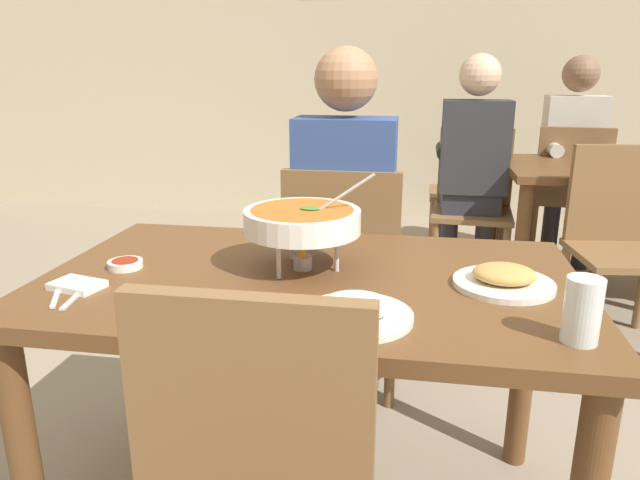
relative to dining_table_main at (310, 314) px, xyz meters
name	(u,v)px	position (x,y,z in m)	size (l,w,h in m)	color
cafe_rear_partition	(391,33)	(0.00, 3.56, 0.87)	(10.00, 0.10, 3.00)	beige
dining_table_main	(310,314)	(0.00, 0.00, 0.00)	(1.35, 0.82, 0.73)	brown
chair_diner_main	(344,268)	(0.00, 0.69, -0.12)	(0.44, 0.44, 0.90)	brown
diner_main	(346,206)	(0.00, 0.73, 0.12)	(0.40, 0.45, 1.31)	#2D2D38
curry_bowl	(302,221)	(-0.03, 0.05, 0.24)	(0.33, 0.30, 0.26)	silver
rice_plate	(356,311)	(0.14, -0.25, 0.13)	(0.24, 0.24, 0.06)	white
appetizer_plate	(504,279)	(0.47, 0.00, 0.13)	(0.24, 0.24, 0.06)	white
sauce_dish	(125,264)	(-0.49, -0.02, 0.12)	(0.09, 0.09, 0.02)	white
napkin_folded	(77,285)	(-0.53, -0.18, 0.11)	(0.12, 0.08, 0.02)	white
fork_utensil	(57,294)	(-0.55, -0.23, 0.11)	(0.01, 0.17, 0.01)	silver
spoon_utensil	(77,295)	(-0.50, -0.23, 0.11)	(0.01, 0.17, 0.01)	silver
drink_glass	(582,314)	(0.58, -0.28, 0.16)	(0.07, 0.07, 0.13)	silver
dining_table_far	(600,190)	(1.24, 1.93, -0.02)	(1.00, 0.80, 0.73)	brown
chair_bg_middle	(568,189)	(1.19, 2.40, -0.12)	(0.47, 0.47, 0.90)	brown
chair_bg_right	(473,197)	(0.58, 2.06, -0.12)	(0.47, 0.47, 0.90)	brown
chair_bg_corner	(620,234)	(1.18, 1.38, -0.12)	(0.49, 0.49, 0.90)	brown
chair_bg_window	(479,183)	(0.66, 2.51, -0.12)	(0.44, 0.44, 0.90)	brown
patron_bg_middle	(573,149)	(1.21, 2.48, 0.12)	(0.40, 0.45, 1.31)	#2D2D38
patron_bg_right	(473,159)	(0.56, 1.96, 0.12)	(0.40, 0.45, 1.31)	#2D2D38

